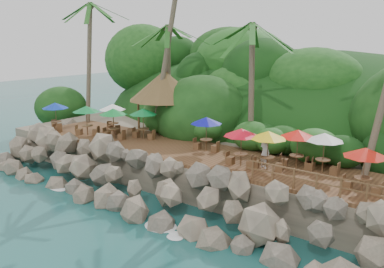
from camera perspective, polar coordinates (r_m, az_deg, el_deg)
The scene contains 11 objects.
ground at distance 22.76m, azimuth -9.36°, elevation -11.16°, with size 140.00×140.00×0.00m, color #19514F.
land_base at distance 34.72m, azimuth 10.04°, elevation -0.76°, with size 32.00×25.20×2.10m, color gray.
jungle_hill at distance 41.61m, azimuth 14.74°, elevation -0.16°, with size 44.80×28.00×15.40m, color #143811.
seawall at distance 23.62m, azimuth -5.93°, elevation -7.10°, with size 29.00×4.00×2.30m, color gray, non-canonical shape.
terrace at distance 26.20m, azimuth 0.00°, elevation -2.56°, with size 26.00×5.00×0.20m, color brown.
jungle_foliage at distance 34.13m, azimuth 9.19°, elevation -2.80°, with size 44.00×16.00×12.00m, color #143811, non-canonical shape.
foam_line at distance 22.93m, azimuth -8.81°, elevation -10.86°, with size 25.20×0.80×0.06m.
palapa at distance 31.00m, azimuth -3.77°, elevation 6.66°, with size 5.31×5.31×4.60m.
dining_clusters at distance 25.79m, azimuth -0.95°, elevation 1.50°, with size 24.34×4.40×2.15m.
railing at distance 19.72m, azimuth 18.20°, elevation -6.48°, with size 8.30×0.10×1.00m.
waiter at distance 22.96m, azimuth 9.92°, elevation -2.43°, with size 0.66×0.44×1.82m, color silver.
Camera 1 is at (15.25, -14.07, 9.34)m, focal length 38.92 mm.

